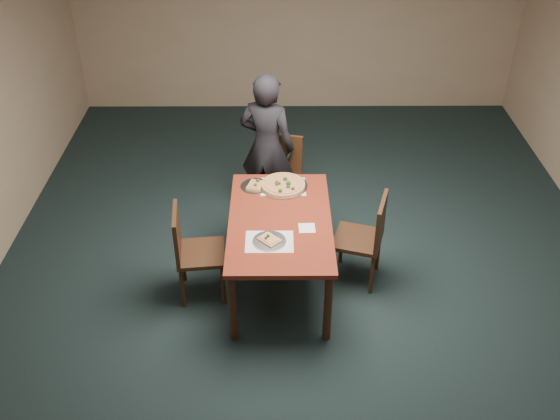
{
  "coord_description": "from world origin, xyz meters",
  "views": [
    {
      "loc": [
        -0.28,
        -4.28,
        3.94
      ],
      "look_at": [
        -0.25,
        0.14,
        0.85
      ],
      "focal_mm": 40.0,
      "sensor_mm": 36.0,
      "label": 1
    }
  ],
  "objects_px": {
    "chair_far": "(280,173)",
    "slice_plate_near": "(269,240)",
    "chair_left": "(192,248)",
    "dining_table": "(280,228)",
    "pizza_pan": "(283,185)",
    "diner": "(267,147)",
    "chair_right": "(367,235)",
    "slice_plate_far": "(255,186)"
  },
  "relations": [
    {
      "from": "chair_far",
      "to": "slice_plate_near",
      "type": "relative_size",
      "value": 3.25
    },
    {
      "from": "chair_left",
      "to": "slice_plate_near",
      "type": "bearing_deg",
      "value": -112.89
    },
    {
      "from": "chair_far",
      "to": "diner",
      "type": "height_order",
      "value": "diner"
    },
    {
      "from": "slice_plate_near",
      "to": "chair_far",
      "type": "bearing_deg",
      "value": 86.08
    },
    {
      "from": "slice_plate_near",
      "to": "slice_plate_far",
      "type": "bearing_deg",
      "value": 99.28
    },
    {
      "from": "chair_left",
      "to": "chair_right",
      "type": "bearing_deg",
      "value": -89.25
    },
    {
      "from": "chair_far",
      "to": "diner",
      "type": "relative_size",
      "value": 0.57
    },
    {
      "from": "chair_far",
      "to": "chair_left",
      "type": "bearing_deg",
      "value": -109.06
    },
    {
      "from": "diner",
      "to": "pizza_pan",
      "type": "distance_m",
      "value": 0.71
    },
    {
      "from": "chair_far",
      "to": "chair_right",
      "type": "height_order",
      "value": "same"
    },
    {
      "from": "chair_far",
      "to": "chair_left",
      "type": "xyz_separation_m",
      "value": [
        -0.79,
        -1.27,
        0.0
      ]
    },
    {
      "from": "slice_plate_far",
      "to": "chair_far",
      "type": "bearing_deg",
      "value": 69.08
    },
    {
      "from": "dining_table",
      "to": "chair_left",
      "type": "xyz_separation_m",
      "value": [
        -0.78,
        -0.11,
        -0.14
      ]
    },
    {
      "from": "diner",
      "to": "slice_plate_far",
      "type": "relative_size",
      "value": 5.71
    },
    {
      "from": "pizza_pan",
      "to": "slice_plate_far",
      "type": "xyz_separation_m",
      "value": [
        -0.26,
        0.0,
        -0.01
      ]
    },
    {
      "from": "diner",
      "to": "slice_plate_near",
      "type": "xyz_separation_m",
      "value": [
        0.04,
        -1.53,
        -0.04
      ]
    },
    {
      "from": "chair_left",
      "to": "slice_plate_near",
      "type": "relative_size",
      "value": 3.25
    },
    {
      "from": "chair_right",
      "to": "slice_plate_near",
      "type": "height_order",
      "value": "chair_right"
    },
    {
      "from": "chair_far",
      "to": "chair_left",
      "type": "distance_m",
      "value": 1.49
    },
    {
      "from": "slice_plate_far",
      "to": "dining_table",
      "type": "bearing_deg",
      "value": -66.63
    },
    {
      "from": "chair_far",
      "to": "slice_plate_near",
      "type": "xyz_separation_m",
      "value": [
        -0.1,
        -1.48,
        0.25
      ]
    },
    {
      "from": "slice_plate_near",
      "to": "slice_plate_far",
      "type": "distance_m",
      "value": 0.86
    },
    {
      "from": "chair_left",
      "to": "diner",
      "type": "xyz_separation_m",
      "value": [
        0.65,
        1.32,
        0.28
      ]
    },
    {
      "from": "chair_left",
      "to": "dining_table",
      "type": "bearing_deg",
      "value": -88.15
    },
    {
      "from": "pizza_pan",
      "to": "diner",
      "type": "bearing_deg",
      "value": 103.27
    },
    {
      "from": "chair_far",
      "to": "dining_table",
      "type": "bearing_deg",
      "value": -77.52
    },
    {
      "from": "chair_left",
      "to": "chair_far",
      "type": "bearing_deg",
      "value": -38.04
    },
    {
      "from": "diner",
      "to": "chair_left",
      "type": "bearing_deg",
      "value": 82.46
    },
    {
      "from": "diner",
      "to": "slice_plate_near",
      "type": "distance_m",
      "value": 1.53
    },
    {
      "from": "chair_far",
      "to": "pizza_pan",
      "type": "distance_m",
      "value": 0.68
    },
    {
      "from": "slice_plate_far",
      "to": "chair_right",
      "type": "bearing_deg",
      "value": -23.97
    },
    {
      "from": "chair_left",
      "to": "slice_plate_far",
      "type": "height_order",
      "value": "chair_left"
    },
    {
      "from": "chair_right",
      "to": "pizza_pan",
      "type": "bearing_deg",
      "value": -103.91
    },
    {
      "from": "diner",
      "to": "slice_plate_near",
      "type": "relative_size",
      "value": 5.71
    },
    {
      "from": "chair_right",
      "to": "slice_plate_near",
      "type": "relative_size",
      "value": 3.25
    },
    {
      "from": "dining_table",
      "to": "chair_right",
      "type": "distance_m",
      "value": 0.81
    },
    {
      "from": "dining_table",
      "to": "slice_plate_near",
      "type": "bearing_deg",
      "value": -105.93
    },
    {
      "from": "chair_left",
      "to": "slice_plate_far",
      "type": "relative_size",
      "value": 3.25
    },
    {
      "from": "pizza_pan",
      "to": "chair_left",
      "type": "bearing_deg",
      "value": -142.09
    },
    {
      "from": "diner",
      "to": "slice_plate_near",
      "type": "height_order",
      "value": "diner"
    },
    {
      "from": "chair_far",
      "to": "diner",
      "type": "distance_m",
      "value": 0.32
    },
    {
      "from": "slice_plate_near",
      "to": "slice_plate_far",
      "type": "relative_size",
      "value": 1.0
    }
  ]
}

